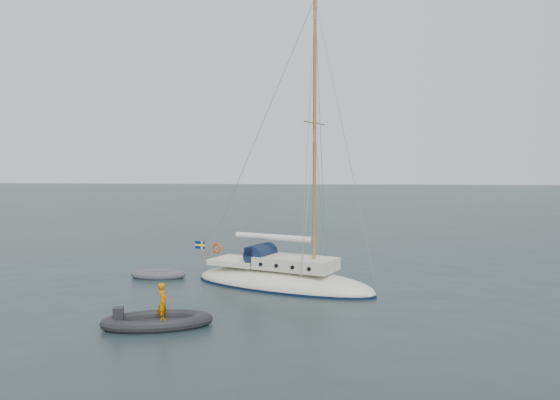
# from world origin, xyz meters

# --- Properties ---
(ground) EXTENTS (300.00, 300.00, 0.00)m
(ground) POSITION_xyz_m (0.00, 0.00, 0.00)
(ground) COLOR black
(ground) RESTS_ON ground
(sailboat) EXTENTS (10.43, 3.12, 14.86)m
(sailboat) POSITION_xyz_m (0.98, -0.79, 1.12)
(sailboat) COLOR beige
(sailboat) RESTS_ON ground
(dinghy) EXTENTS (3.04, 1.37, 0.44)m
(dinghy) POSITION_xyz_m (-6.08, 0.77, 0.19)
(dinghy) COLOR #525157
(dinghy) RESTS_ON ground
(rib) EXTENTS (4.27, 1.94, 1.73)m
(rib) POSITION_xyz_m (-3.08, -8.10, 0.27)
(rib) COLOR black
(rib) RESTS_ON ground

